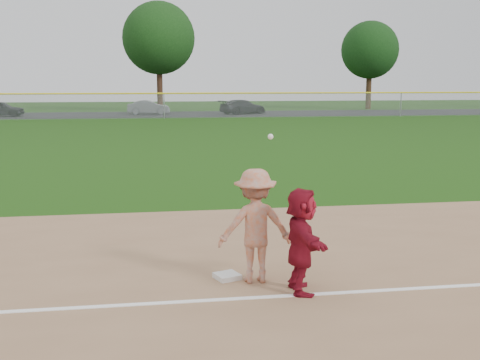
{
  "coord_description": "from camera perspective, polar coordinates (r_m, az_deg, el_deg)",
  "views": [
    {
      "loc": [
        -1.61,
        -8.62,
        3.0
      ],
      "look_at": [
        0.0,
        1.5,
        1.3
      ],
      "focal_mm": 45.0,
      "sensor_mm": 36.0,
      "label": 1
    }
  ],
  "objects": [
    {
      "name": "ground",
      "position": [
        9.27,
        1.48,
        -9.47
      ],
      "size": [
        160.0,
        160.0,
        0.0
      ],
      "primitive_type": "plane",
      "color": "#1A430D",
      "rests_on": "ground"
    },
    {
      "name": "foul_line",
      "position": [
        8.52,
        2.48,
        -11.02
      ],
      "size": [
        60.0,
        0.1,
        0.01
      ],
      "primitive_type": "cube",
      "color": "white",
      "rests_on": "infield_dirt"
    },
    {
      "name": "parking_asphalt",
      "position": [
        54.73,
        -7.4,
        6.19
      ],
      "size": [
        120.0,
        10.0,
        0.01
      ],
      "primitive_type": "cube",
      "color": "black",
      "rests_on": "ground"
    },
    {
      "name": "first_base",
      "position": [
        9.26,
        -1.22,
        -9.1
      ],
      "size": [
        0.44,
        0.44,
        0.08
      ],
      "primitive_type": "cube",
      "rotation": [
        0.0,
        0.0,
        0.35
      ],
      "color": "silver",
      "rests_on": "infield_dirt"
    },
    {
      "name": "base_runner",
      "position": [
        8.55,
        5.83,
        -5.72
      ],
      "size": [
        0.51,
        1.42,
        1.51
      ],
      "primitive_type": "imported",
      "rotation": [
        0.0,
        0.0,
        1.53
      ],
      "color": "maroon",
      "rests_on": "infield_dirt"
    },
    {
      "name": "car_left",
      "position": [
        54.84,
        -21.78,
        6.3
      ],
      "size": [
        3.97,
        1.87,
        1.31
      ],
      "primitive_type": "imported",
      "rotation": [
        0.0,
        0.0,
        1.49
      ],
      "color": "black",
      "rests_on": "parking_asphalt"
    },
    {
      "name": "car_mid",
      "position": [
        54.87,
        -8.67,
        6.83
      ],
      "size": [
        3.81,
        1.39,
        1.25
      ],
      "primitive_type": "imported",
      "rotation": [
        0.0,
        0.0,
        1.55
      ],
      "color": "#5A5D62",
      "rests_on": "parking_asphalt"
    },
    {
      "name": "car_right",
      "position": [
        54.91,
        0.28,
        6.95
      ],
      "size": [
        4.76,
        3.47,
        1.28
      ],
      "primitive_type": "imported",
      "rotation": [
        0.0,
        0.0,
        2.0
      ],
      "color": "black",
      "rests_on": "parking_asphalt"
    },
    {
      "name": "first_base_play",
      "position": [
        8.93,
        1.44,
        -4.35
      ],
      "size": [
        1.12,
        0.66,
        2.22
      ],
      "color": "#9E9FA1",
      "rests_on": "infield_dirt"
    },
    {
      "name": "outfield_fence",
      "position": [
        48.66,
        -7.23,
        8.11
      ],
      "size": [
        110.0,
        0.12,
        110.0
      ],
      "color": "#999EA0",
      "rests_on": "ground"
    },
    {
      "name": "tree_2",
      "position": [
        60.28,
        -7.71,
        13.19
      ],
      "size": [
        7.0,
        7.0,
        10.58
      ],
      "color": "#331E12",
      "rests_on": "ground"
    },
    {
      "name": "tree_3",
      "position": [
        65.88,
        12.22,
        11.95
      ],
      "size": [
        6.0,
        6.0,
        9.19
      ],
      "color": "#352213",
      "rests_on": "ground"
    }
  ]
}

